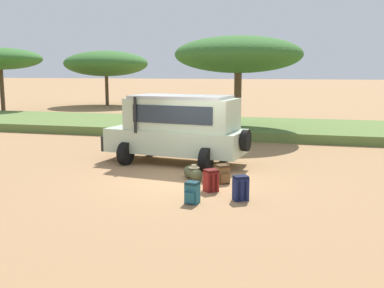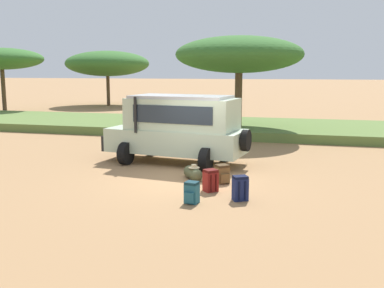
% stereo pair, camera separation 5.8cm
% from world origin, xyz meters
% --- Properties ---
extents(ground_plane, '(320.00, 320.00, 0.00)m').
position_xyz_m(ground_plane, '(0.00, 0.00, 0.00)').
color(ground_plane, '#9E754C').
extents(grass_bank, '(120.00, 7.00, 0.44)m').
position_xyz_m(grass_bank, '(0.00, 11.37, 0.22)').
color(grass_bank, '#5B7538').
rests_on(grass_bank, ground_plane).
extents(safari_vehicle, '(5.46, 3.13, 2.44)m').
position_xyz_m(safari_vehicle, '(-0.95, 2.36, 1.29)').
color(safari_vehicle, '#B2C6A8').
rests_on(safari_vehicle, ground_plane).
extents(backpack_beside_front_wheel, '(0.50, 0.51, 0.56)m').
position_xyz_m(backpack_beside_front_wheel, '(1.15, -0.11, 0.27)').
color(backpack_beside_front_wheel, brown).
rests_on(backpack_beside_front_wheel, ground_plane).
extents(backpack_cluster_center, '(0.37, 0.42, 0.55)m').
position_xyz_m(backpack_cluster_center, '(0.81, -2.33, 0.27)').
color(backpack_cluster_center, '#235B6B').
rests_on(backpack_cluster_center, ground_plane).
extents(backpack_near_rear_wheel, '(0.48, 0.48, 0.62)m').
position_xyz_m(backpack_near_rear_wheel, '(1.01, -1.09, 0.30)').
color(backpack_near_rear_wheel, maroon).
rests_on(backpack_near_rear_wheel, ground_plane).
extents(backpack_outermost, '(0.45, 0.46, 0.65)m').
position_xyz_m(backpack_outermost, '(1.94, -1.75, 0.31)').
color(backpack_outermost, navy).
rests_on(backpack_outermost, ground_plane).
extents(duffel_bag_low_black_case, '(0.73, 0.86, 0.48)m').
position_xyz_m(duffel_bag_low_black_case, '(0.18, 0.13, 0.19)').
color(duffel_bag_low_black_case, '#4C5133').
rests_on(duffel_bag_low_black_case, ground_plane).
extents(acacia_tree_far_left, '(6.30, 5.74, 4.97)m').
position_xyz_m(acacia_tree_far_left, '(-19.03, 16.30, 4.15)').
color(acacia_tree_far_left, brown).
rests_on(acacia_tree_far_left, ground_plane).
extents(acacia_tree_left_mid, '(7.85, 7.57, 5.12)m').
position_xyz_m(acacia_tree_left_mid, '(-15.20, 26.29, 3.93)').
color(acacia_tree_left_mid, brown).
rests_on(acacia_tree_left_mid, ground_plane).
extents(acacia_tree_centre_back, '(6.38, 6.39, 5.01)m').
position_xyz_m(acacia_tree_centre_back, '(-0.03, 9.78, 4.08)').
color(acacia_tree_centre_back, brown).
rests_on(acacia_tree_centre_back, ground_plane).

